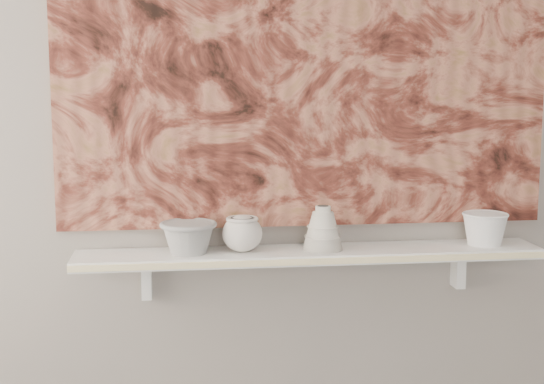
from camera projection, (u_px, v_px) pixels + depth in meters
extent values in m
plane|color=gray|center=(306.00, 108.00, 2.30)|extent=(3.60, 0.00, 3.60)
cube|color=white|center=(310.00, 254.00, 2.27)|extent=(1.40, 0.18, 0.03)
cube|color=beige|center=(316.00, 262.00, 2.18)|extent=(1.40, 0.01, 0.02)
cube|color=white|center=(147.00, 279.00, 2.28)|extent=(0.03, 0.06, 0.12)
cube|color=white|center=(458.00, 268.00, 2.41)|extent=(0.03, 0.06, 0.12)
cube|color=maroon|center=(307.00, 44.00, 2.26)|extent=(1.50, 0.02, 1.10)
cube|color=black|center=(450.00, 146.00, 2.35)|extent=(0.09, 0.00, 0.08)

